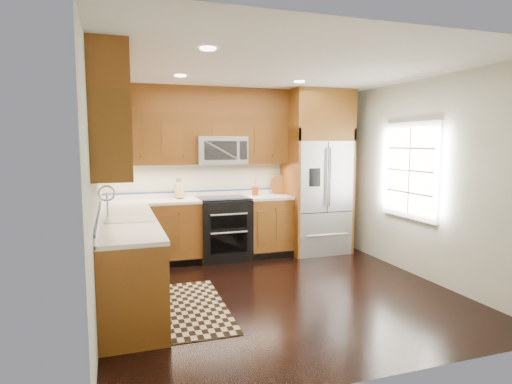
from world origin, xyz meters
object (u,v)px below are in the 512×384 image
object	(u,v)px
refrigerator	(317,172)
rug	(180,308)
utensil_crock	(255,189)
range	(224,228)
knife_block	(179,190)

from	to	relation	value
refrigerator	rug	bearing A→B (deg)	-144.41
utensil_crock	rug	bearing A→B (deg)	-127.62
refrigerator	utensil_crock	bearing A→B (deg)	170.84
range	refrigerator	xyz separation A→B (m)	(1.55, -0.04, 0.83)
knife_block	range	bearing A→B (deg)	-13.87
refrigerator	utensil_crock	size ratio (longest dim) A/B	8.65
knife_block	utensil_crock	size ratio (longest dim) A/B	1.00
knife_block	utensil_crock	world-z (taller)	same
rug	utensil_crock	distance (m)	2.67
range	knife_block	distance (m)	0.89
range	refrigerator	bearing A→B (deg)	-1.40
knife_block	utensil_crock	xyz separation A→B (m)	(1.20, -0.04, -0.02)
rug	knife_block	distance (m)	2.27
utensil_crock	refrigerator	bearing A→B (deg)	-9.16
rug	refrigerator	bearing A→B (deg)	36.81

